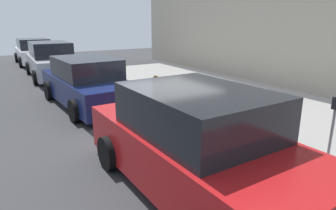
{
  "coord_description": "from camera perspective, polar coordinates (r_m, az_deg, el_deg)",
  "views": [
    {
      "loc": [
        -6.86,
        4.07,
        2.68
      ],
      "look_at": [
        -0.88,
        0.4,
        0.67
      ],
      "focal_mm": 31.56,
      "sensor_mm": 36.0,
      "label": 1
    }
  ],
  "objects": [
    {
      "name": "suitcase_teal_0",
      "position": [
        6.45,
        20.13,
        -5.7
      ],
      "size": [
        0.51,
        0.23,
        0.59
      ],
      "color": "#0F606B",
      "rests_on": "sidewalk_curb"
    },
    {
      "name": "parking_meter",
      "position": [
        5.98,
        29.32,
        -2.79
      ],
      "size": [
        0.12,
        0.09,
        1.27
      ],
      "color": "slate",
      "rests_on": "sidewalk_curb"
    },
    {
      "name": "ground_plane",
      "position": [
        8.42,
        -0.8,
        -2.58
      ],
      "size": [
        40.0,
        40.0,
        0.0
      ],
      "primitive_type": "plane",
      "color": "#333335"
    },
    {
      "name": "fire_hydrant",
      "position": [
        9.43,
        0.13,
        3.1
      ],
      "size": [
        0.39,
        0.21,
        0.83
      ],
      "color": "#D89E0C",
      "rests_on": "sidewalk_curb"
    },
    {
      "name": "parked_car_navy_1",
      "position": [
        9.91,
        -15.34,
        4.07
      ],
      "size": [
        4.75,
        2.17,
        1.55
      ],
      "color": "#141E4C",
      "rests_on": "ground_plane"
    },
    {
      "name": "suitcase_silver_6",
      "position": [
        8.8,
        3.0,
        1.23
      ],
      "size": [
        0.48,
        0.25,
        0.66
      ],
      "color": "#9EA0A8",
      "rests_on": "sidewalk_curb"
    },
    {
      "name": "suitcase_navy_4",
      "position": [
        7.92,
        7.93,
        -0.69
      ],
      "size": [
        0.38,
        0.25,
        0.83
      ],
      "color": "navy",
      "rests_on": "sidewalk_curb"
    },
    {
      "name": "parked_car_white_3",
      "position": [
        20.98,
        -24.42,
        9.3
      ],
      "size": [
        4.29,
        2.14,
        1.57
      ],
      "color": "silver",
      "rests_on": "ground_plane"
    },
    {
      "name": "suitcase_red_1",
      "position": [
        6.78,
        16.08,
        -4.09
      ],
      "size": [
        0.46,
        0.26,
        0.85
      ],
      "color": "red",
      "rests_on": "sidewalk_curb"
    },
    {
      "name": "suitcase_maroon_2",
      "position": [
        7.16,
        13.18,
        -2.85
      ],
      "size": [
        0.37,
        0.22,
        0.62
      ],
      "color": "maroon",
      "rests_on": "sidewalk_curb"
    },
    {
      "name": "parked_car_silver_2",
      "position": [
        15.49,
        -21.59,
        7.9
      ],
      "size": [
        4.83,
        2.18,
        1.7
      ],
      "color": "#B2B5BA",
      "rests_on": "ground_plane"
    },
    {
      "name": "suitcase_black_3",
      "position": [
        7.48,
        10.18,
        -1.48
      ],
      "size": [
        0.44,
        0.21,
        0.94
      ],
      "color": "black",
      "rests_on": "sidewalk_curb"
    },
    {
      "name": "sidewalk_curb",
      "position": [
        9.85,
        11.8,
        0.29
      ],
      "size": [
        18.0,
        5.0,
        0.14
      ],
      "primitive_type": "cube",
      "color": "gray",
      "rests_on": "ground_plane"
    },
    {
      "name": "suitcase_olive_5",
      "position": [
        8.26,
        4.92,
        0.73
      ],
      "size": [
        0.51,
        0.27,
        0.96
      ],
      "color": "#59601E",
      "rests_on": "sidewalk_curb"
    },
    {
      "name": "bollard_post",
      "position": [
        9.85,
        -2.37,
        3.4
      ],
      "size": [
        0.14,
        0.14,
        0.79
      ],
      "primitive_type": "cylinder",
      "color": "brown",
      "rests_on": "sidewalk_curb"
    },
    {
      "name": "parked_car_red_0",
      "position": [
        4.76,
        5.56,
        -7.53
      ],
      "size": [
        4.53,
        2.19,
        1.69
      ],
      "color": "#AD1619",
      "rests_on": "ground_plane"
    }
  ]
}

